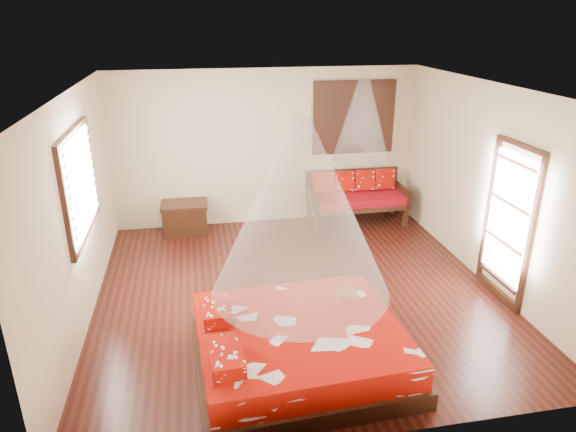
% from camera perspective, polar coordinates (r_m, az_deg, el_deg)
% --- Properties ---
extents(room, '(5.54, 5.54, 2.84)m').
position_cam_1_polar(room, '(6.74, 1.10, 2.02)').
color(room, black).
rests_on(room, ground).
extents(bed, '(2.36, 2.16, 0.65)m').
position_cam_1_polar(bed, '(5.81, 1.10, -14.24)').
color(bed, black).
rests_on(bed, floor).
extents(daybed, '(1.78, 0.79, 0.94)m').
position_cam_1_polar(daybed, '(9.60, 7.56, 2.31)').
color(daybed, black).
rests_on(daybed, floor).
extents(storage_chest, '(0.82, 0.60, 0.55)m').
position_cam_1_polar(storage_chest, '(9.30, -11.35, -0.16)').
color(storage_chest, black).
rests_on(storage_chest, floor).
extents(shutter_panel, '(1.52, 0.06, 1.32)m').
position_cam_1_polar(shutter_panel, '(9.55, 7.34, 10.81)').
color(shutter_panel, black).
rests_on(shutter_panel, wall_back).
extents(window_left, '(0.10, 1.74, 1.34)m').
position_cam_1_polar(window_left, '(6.85, -22.07, 3.38)').
color(window_left, black).
rests_on(window_left, wall_left).
extents(glazed_door, '(0.08, 1.02, 2.16)m').
position_cam_1_polar(glazed_door, '(7.37, 23.25, -0.80)').
color(glazed_door, black).
rests_on(glazed_door, floor).
extents(wine_tray, '(0.26, 0.26, 0.21)m').
position_cam_1_polar(wine_tray, '(6.28, 6.54, -8.15)').
color(wine_tray, brown).
rests_on(wine_tray, bed).
extents(mosquito_net_main, '(1.85, 1.85, 1.80)m').
position_cam_1_polar(mosquito_net_main, '(5.05, 1.47, 0.65)').
color(mosquito_net_main, white).
rests_on(mosquito_net_main, ceiling).
extents(mosquito_net_daybed, '(0.99, 0.99, 1.50)m').
position_cam_1_polar(mosquito_net_daybed, '(9.10, 8.27, 10.87)').
color(mosquito_net_daybed, white).
rests_on(mosquito_net_daybed, ceiling).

